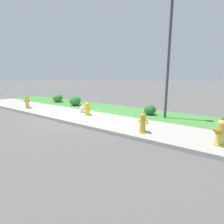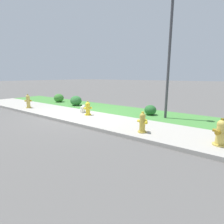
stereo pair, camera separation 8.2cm
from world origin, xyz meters
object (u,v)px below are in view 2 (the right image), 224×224
at_px(fire_hydrant_mid_block, 142,123).
at_px(fire_hydrant_by_grass_verge, 221,133).
at_px(small_white_dog, 83,108).
at_px(shrub_bush_near_lamp, 150,110).
at_px(street_lamp, 170,37).
at_px(fire_hydrant_across_street, 28,101).
at_px(shrub_bush_far_verge, 76,101).
at_px(fire_hydrant_near_corner, 88,109).
at_px(shrub_bush_mid_verge, 59,98).

relative_size(fire_hydrant_mid_block, fire_hydrant_by_grass_verge, 0.94).
bearing_deg(small_white_dog, fire_hydrant_mid_block, -131.39).
bearing_deg(fire_hydrant_by_grass_verge, shrub_bush_near_lamp, -17.87).
xyz_separation_m(fire_hydrant_by_grass_verge, small_white_dog, (-6.01, 0.84, -0.12)).
bearing_deg(fire_hydrant_mid_block, street_lamp, 103.67).
distance_m(fire_hydrant_by_grass_verge, fire_hydrant_across_street, 9.40).
distance_m(fire_hydrant_by_grass_verge, small_white_dog, 6.07).
relative_size(fire_hydrant_mid_block, street_lamp, 0.14).
relative_size(fire_hydrant_by_grass_verge, street_lamp, 0.15).
bearing_deg(street_lamp, small_white_dog, -160.22).
bearing_deg(shrub_bush_far_verge, shrub_bush_near_lamp, 3.18).
relative_size(fire_hydrant_across_street, shrub_bush_far_verge, 1.12).
bearing_deg(shrub_bush_near_lamp, fire_hydrant_near_corner, -142.18).
bearing_deg(street_lamp, fire_hydrant_across_street, -161.98).
distance_m(small_white_dog, shrub_bush_far_verge, 2.25).
xyz_separation_m(fire_hydrant_by_grass_verge, shrub_bush_mid_verge, (-9.95, 2.36, -0.07)).
xyz_separation_m(fire_hydrant_across_street, small_white_dog, (3.40, 0.98, -0.14)).
distance_m(fire_hydrant_mid_block, fire_hydrant_near_corner, 3.32).
height_order(fire_hydrant_near_corner, shrub_bush_far_verge, fire_hydrant_near_corner).
height_order(street_lamp, shrub_bush_near_lamp, street_lamp).
height_order(fire_hydrant_mid_block, fire_hydrant_near_corner, fire_hydrant_mid_block).
relative_size(fire_hydrant_mid_block, fire_hydrant_near_corner, 1.05).
xyz_separation_m(fire_hydrant_mid_block, shrub_bush_far_verge, (-5.74, 2.32, -0.04)).
distance_m(street_lamp, shrub_bush_near_lamp, 3.20).
height_order(fire_hydrant_by_grass_verge, shrub_bush_near_lamp, fire_hydrant_by_grass_verge).
bearing_deg(fire_hydrant_near_corner, small_white_dog, 99.42).
xyz_separation_m(fire_hydrant_mid_block, shrub_bush_near_lamp, (-0.90, 2.59, -0.10)).
relative_size(street_lamp, shrub_bush_mid_verge, 7.62).
height_order(fire_hydrant_near_corner, street_lamp, street_lamp).
bearing_deg(fire_hydrant_near_corner, fire_hydrant_by_grass_verge, -62.05).
height_order(fire_hydrant_across_street, shrub_bush_mid_verge, fire_hydrant_across_street).
height_order(fire_hydrant_mid_block, shrub_bush_far_verge, fire_hydrant_mid_block).
relative_size(fire_hydrant_near_corner, shrub_bush_near_lamp, 1.21).
height_order(shrub_bush_far_verge, shrub_bush_mid_verge, shrub_bush_far_verge).
xyz_separation_m(small_white_dog, shrub_bush_near_lamp, (2.96, 1.51, -0.01)).
relative_size(fire_hydrant_mid_block, fire_hydrant_across_street, 0.89).
relative_size(fire_hydrant_mid_block, shrub_bush_near_lamp, 1.27).
distance_m(shrub_bush_mid_verge, shrub_bush_near_lamp, 6.90).
bearing_deg(fire_hydrant_by_grass_verge, shrub_bush_mid_verge, 6.59).
distance_m(fire_hydrant_near_corner, street_lamp, 4.64).
bearing_deg(shrub_bush_far_verge, fire_hydrant_near_corner, -31.38).
bearing_deg(shrub_bush_far_verge, fire_hydrant_by_grass_verge, -14.84).
relative_size(small_white_dog, shrub_bush_mid_verge, 0.64).
bearing_deg(fire_hydrant_across_street, fire_hydrant_mid_block, -46.02).
xyz_separation_m(fire_hydrant_by_grass_verge, shrub_bush_far_verge, (-7.89, 2.09, -0.06)).
bearing_deg(fire_hydrant_by_grass_verge, fire_hydrant_near_corner, 14.03).
relative_size(small_white_dog, street_lamp, 0.08).
distance_m(small_white_dog, shrub_bush_mid_verge, 4.22).
distance_m(fire_hydrant_across_street, shrub_bush_near_lamp, 6.83).
distance_m(fire_hydrant_mid_block, small_white_dog, 4.01).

